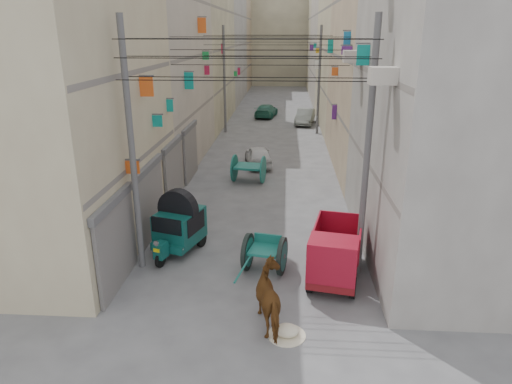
# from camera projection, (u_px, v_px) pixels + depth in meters

# --- Properties ---
(building_row_left) EXTENTS (8.00, 62.00, 14.00)m
(building_row_left) POSITION_uv_depth(u_px,v_px,m) (183.00, 45.00, 40.06)
(building_row_left) COLOR #B6AB89
(building_row_left) RESTS_ON ground
(building_row_right) EXTENTS (8.00, 62.00, 14.00)m
(building_row_right) POSITION_uv_depth(u_px,v_px,m) (367.00, 45.00, 39.08)
(building_row_right) COLOR #9C9992
(building_row_right) RESTS_ON ground
(end_cap_building) EXTENTS (22.00, 10.00, 13.00)m
(end_cap_building) POSITION_uv_depth(u_px,v_px,m) (280.00, 39.00, 69.57)
(end_cap_building) COLOR #B7AF90
(end_cap_building) RESTS_ON ground
(shutters_left) EXTENTS (0.18, 14.40, 2.88)m
(shutters_left) POSITION_uv_depth(u_px,v_px,m) (163.00, 184.00, 19.08)
(shutters_left) COLOR #535359
(shutters_left) RESTS_ON ground
(signboards) EXTENTS (8.22, 40.52, 5.67)m
(signboards) POSITION_uv_depth(u_px,v_px,m) (268.00, 100.00, 28.83)
(signboards) COLOR gold
(signboards) RESTS_ON ground
(ac_units) EXTENTS (0.70, 6.55, 3.35)m
(ac_units) POSITION_uv_depth(u_px,v_px,m) (369.00, 34.00, 14.10)
(ac_units) COLOR #B0A99E
(ac_units) RESTS_ON ground
(utility_poles) EXTENTS (7.40, 22.20, 8.00)m
(utility_poles) POSITION_uv_depth(u_px,v_px,m) (265.00, 102.00, 24.25)
(utility_poles) COLOR #504F52
(utility_poles) RESTS_ON ground
(overhead_cables) EXTENTS (7.40, 22.52, 1.12)m
(overhead_cables) POSITION_uv_depth(u_px,v_px,m) (262.00, 49.00, 20.89)
(overhead_cables) COLOR black
(overhead_cables) RESTS_ON ground
(auto_rickshaw) EXTENTS (1.93, 2.62, 1.78)m
(auto_rickshaw) POSITION_uv_depth(u_px,v_px,m) (179.00, 224.00, 16.17)
(auto_rickshaw) COLOR black
(auto_rickshaw) RESTS_ON ground
(tonga_cart) EXTENTS (1.56, 2.92, 1.25)m
(tonga_cart) POSITION_uv_depth(u_px,v_px,m) (265.00, 253.00, 14.89)
(tonga_cart) COLOR black
(tonga_cart) RESTS_ON ground
(mini_truck) EXTENTS (2.04, 3.47, 1.83)m
(mini_truck) POSITION_uv_depth(u_px,v_px,m) (334.00, 258.00, 14.10)
(mini_truck) COLOR black
(mini_truck) RESTS_ON ground
(second_cart) EXTENTS (1.82, 1.66, 1.44)m
(second_cart) POSITION_uv_depth(u_px,v_px,m) (249.00, 168.00, 23.87)
(second_cart) COLOR #155C53
(second_cart) RESTS_ON ground
(feed_sack) EXTENTS (0.62, 0.50, 0.31)m
(feed_sack) POSITION_uv_depth(u_px,v_px,m) (287.00, 330.00, 11.84)
(feed_sack) COLOR beige
(feed_sack) RESTS_ON ground
(horse) EXTENTS (1.44, 2.13, 1.65)m
(horse) POSITION_uv_depth(u_px,v_px,m) (274.00, 298.00, 12.06)
(horse) COLOR maroon
(horse) RESTS_ON ground
(distant_car_white) EXTENTS (1.99, 3.63, 1.17)m
(distant_car_white) POSITION_uv_depth(u_px,v_px,m) (258.00, 156.00, 26.96)
(distant_car_white) COLOR silver
(distant_car_white) RESTS_ON ground
(distant_car_grey) EXTENTS (1.95, 4.05, 1.28)m
(distant_car_grey) POSITION_uv_depth(u_px,v_px,m) (305.00, 117.00, 39.13)
(distant_car_grey) COLOR slate
(distant_car_grey) RESTS_ON ground
(distant_car_green) EXTENTS (2.24, 4.26, 1.18)m
(distant_car_green) POSITION_uv_depth(u_px,v_px,m) (266.00, 111.00, 42.51)
(distant_car_green) COLOR #226552
(distant_car_green) RESTS_ON ground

